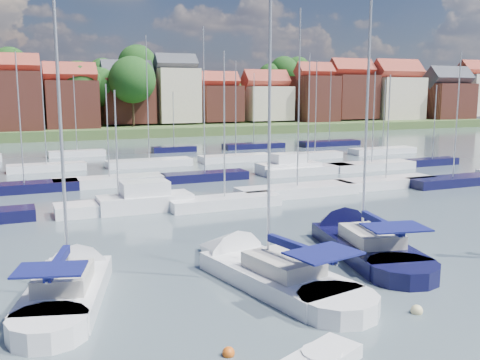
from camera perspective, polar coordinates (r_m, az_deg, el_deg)
name	(u,v)px	position (r m, az deg, el deg)	size (l,w,h in m)	color
ground	(150,171)	(61.67, -9.53, 0.97)	(260.00, 260.00, 0.00)	#44545D
sailboat_left	(73,282)	(25.90, -17.40, -10.34)	(5.99, 11.67, 15.35)	white
sailboat_centre	(254,268)	(26.62, 1.48, -9.37)	(5.86, 13.21, 17.32)	white
sailboat_navy	(353,239)	(32.26, 11.97, -6.20)	(6.10, 13.59, 18.15)	black
tender	(321,360)	(18.65, 8.67, -18.42)	(3.20, 2.37, 0.63)	white
buoy_b	(229,356)	(19.23, -1.23, -18.22)	(0.43, 0.43, 0.43)	#D85914
buoy_c	(308,315)	(22.46, 7.26, -14.06)	(0.52, 0.52, 0.52)	#D85914
buoy_d	(417,313)	(23.56, 18.32, -13.32)	(0.49, 0.49, 0.49)	beige
buoy_e	(371,235)	(34.86, 13.84, -5.68)	(0.50, 0.50, 0.50)	beige
marina_field	(179,172)	(57.47, -6.54, 0.87)	(79.62, 41.41, 15.93)	white
far_shore_town	(76,108)	(152.95, -17.13, 7.39)	(212.46, 90.00, 22.27)	#47552A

